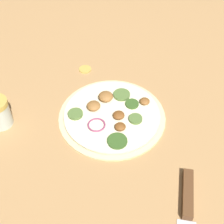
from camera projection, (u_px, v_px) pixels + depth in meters
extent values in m
plane|color=tan|center=(112.00, 117.00, 0.77)|extent=(3.00, 3.00, 0.00)
cylinder|color=beige|center=(112.00, 116.00, 0.77)|extent=(0.26, 0.26, 0.01)
cylinder|color=#EFE5C1|center=(112.00, 114.00, 0.76)|extent=(0.24, 0.24, 0.00)
ellipsoid|color=#996633|center=(106.00, 96.00, 0.79)|extent=(0.04, 0.04, 0.02)
cylinder|color=#567538|center=(122.00, 95.00, 0.80)|extent=(0.04, 0.04, 0.01)
cylinder|color=#385B23|center=(117.00, 141.00, 0.70)|extent=(0.05, 0.05, 0.01)
cylinder|color=#567538|center=(135.00, 119.00, 0.75)|extent=(0.03, 0.03, 0.01)
ellipsoid|color=#996633|center=(94.00, 106.00, 0.77)|extent=(0.03, 0.03, 0.02)
ellipsoid|color=brown|center=(119.00, 115.00, 0.75)|extent=(0.03, 0.03, 0.01)
torus|color=#934266|center=(97.00, 125.00, 0.74)|extent=(0.04, 0.04, 0.00)
cylinder|color=#385B23|center=(132.00, 104.00, 0.78)|extent=(0.03, 0.03, 0.01)
ellipsoid|color=brown|center=(145.00, 101.00, 0.78)|extent=(0.03, 0.03, 0.01)
cylinder|color=#567538|center=(75.00, 114.00, 0.76)|extent=(0.04, 0.04, 0.01)
ellipsoid|color=brown|center=(120.00, 127.00, 0.73)|extent=(0.03, 0.03, 0.01)
cube|color=brown|center=(188.00, 194.00, 0.62)|extent=(0.09, 0.08, 0.02)
cylinder|color=gold|center=(85.00, 69.00, 0.89)|extent=(0.04, 0.04, 0.01)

